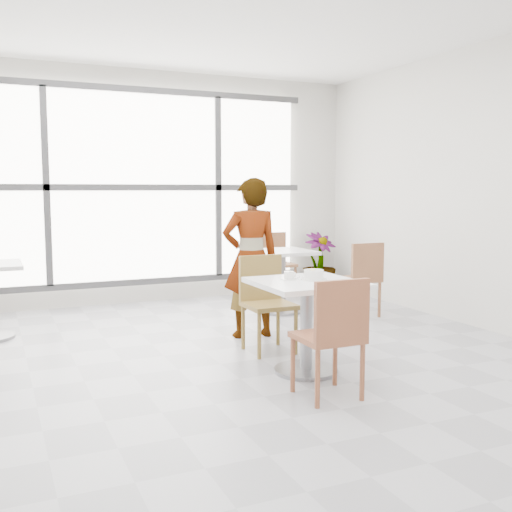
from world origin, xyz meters
name	(u,v)px	position (x,y,z in m)	size (l,w,h in m)	color
floor	(240,379)	(0.00, 0.00, 0.00)	(7.00, 7.00, 0.00)	#9E9EA5
wall_back	(136,187)	(0.00, 3.50, 1.50)	(6.00, 6.00, 0.00)	silver
window	(137,187)	(0.00, 3.44, 1.50)	(4.60, 0.07, 2.52)	white
main_table	(306,309)	(0.56, -0.05, 0.52)	(0.80, 0.80, 0.75)	white
chair_near	(333,330)	(0.42, -0.69, 0.50)	(0.42, 0.42, 0.87)	#945235
chair_far	(265,296)	(0.54, 0.70, 0.50)	(0.42, 0.42, 0.87)	olive
oatmeal_bowl	(314,275)	(0.63, -0.03, 0.79)	(0.21, 0.21, 0.10)	white
coffee_cup	(289,276)	(0.46, 0.06, 0.78)	(0.16, 0.13, 0.07)	white
person	(251,258)	(0.62, 1.21, 0.79)	(0.58, 0.38, 1.59)	black
bg_table_right	(281,272)	(1.44, 2.16, 0.49)	(0.70, 0.70, 0.75)	white
bg_chair_right_near	(362,274)	(2.16, 1.53, 0.50)	(0.42, 0.42, 0.87)	brown
bg_chair_right_far	(275,259)	(1.90, 3.28, 0.50)	(0.42, 0.42, 0.87)	brown
plant_right	(319,262)	(2.56, 3.20, 0.43)	(0.48, 0.48, 0.86)	#427940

